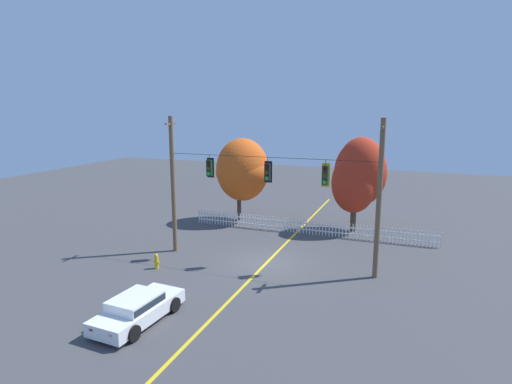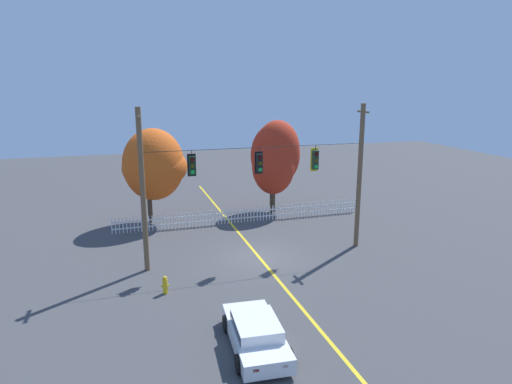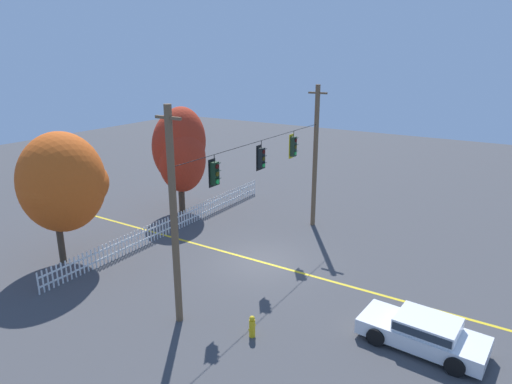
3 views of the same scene
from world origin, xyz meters
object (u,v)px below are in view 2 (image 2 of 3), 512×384
traffic_signal_southbound_primary (259,163)px  traffic_signal_westbound_side (315,160)px  fire_hydrant (165,285)px  traffic_signal_eastbound_side (192,165)px  autumn_maple_near_fence (154,166)px  autumn_maple_mid (275,157)px  parked_car (256,333)px

traffic_signal_southbound_primary → traffic_signal_westbound_side: size_ratio=0.97×
fire_hydrant → traffic_signal_westbound_side: bearing=19.0°
traffic_signal_eastbound_side → autumn_maple_near_fence: autumn_maple_near_fence is taller
autumn_maple_mid → parked_car: 17.98m
traffic_signal_westbound_side → autumn_maple_mid: 8.31m
autumn_maple_mid → traffic_signal_westbound_side: bearing=-94.7°
traffic_signal_westbound_side → autumn_maple_near_fence: 11.24m
traffic_signal_eastbound_side → parked_car: bearing=-84.7°
fire_hydrant → autumn_maple_mid: bearing=50.6°
traffic_signal_westbound_side → traffic_signal_southbound_primary: bearing=-180.0°
traffic_signal_westbound_side → autumn_maple_mid: (0.67, 8.21, -1.12)m
traffic_signal_eastbound_side → traffic_signal_westbound_side: bearing=0.0°
traffic_signal_southbound_primary → parked_car: bearing=-108.4°
traffic_signal_eastbound_side → traffic_signal_southbound_primary: same height
traffic_signal_southbound_primary → fire_hydrant: size_ratio=1.67×
traffic_signal_southbound_primary → parked_car: (-2.72, -8.19, -4.56)m
traffic_signal_eastbound_side → fire_hydrant: size_ratio=1.58×
parked_car → traffic_signal_southbound_primary: bearing=71.6°
traffic_signal_eastbound_side → traffic_signal_southbound_primary: 3.48m
autumn_maple_near_fence → autumn_maple_mid: size_ratio=0.96×
traffic_signal_eastbound_side → parked_car: (0.77, -8.19, -4.61)m
traffic_signal_eastbound_side → parked_car: 9.43m
traffic_signal_eastbound_side → parked_car: size_ratio=0.31×
traffic_signal_eastbound_side → autumn_maple_mid: autumn_maple_mid is taller
traffic_signal_southbound_primary → autumn_maple_mid: size_ratio=0.21×
traffic_signal_westbound_side → parked_car: 11.05m
autumn_maple_near_fence → autumn_maple_mid: 8.54m
traffic_signal_southbound_primary → fire_hydrant: traffic_signal_southbound_primary is taller
traffic_signal_southbound_primary → autumn_maple_mid: 9.12m
autumn_maple_mid → fire_hydrant: size_ratio=7.97×
traffic_signal_westbound_side → autumn_maple_near_fence: bearing=134.8°
parked_car → fire_hydrant: 5.89m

